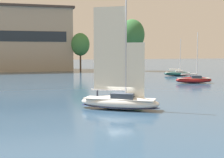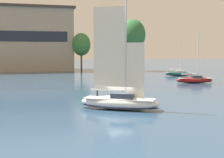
{
  "view_description": "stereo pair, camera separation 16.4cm",
  "coord_description": "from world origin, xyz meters",
  "px_view_note": "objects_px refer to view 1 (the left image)",
  "views": [
    {
      "loc": [
        -9.98,
        -32.38,
        6.41
      ],
      "look_at": [
        0.0,
        3.0,
        3.1
      ],
      "focal_mm": 50.0,
      "sensor_mm": 36.0,
      "label": 1
    },
    {
      "loc": [
        -9.82,
        -32.42,
        6.41
      ],
      "look_at": [
        0.0,
        3.0,
        3.1
      ],
      "focal_mm": 50.0,
      "sensor_mm": 36.0,
      "label": 2
    }
  ],
  "objects_px": {
    "tree_shore_center": "(80,44)",
    "sailboat_main": "(119,100)",
    "sailboat_moored_near_marina": "(178,73)",
    "sailboat_moored_outer_mooring": "(194,80)",
    "tree_shore_left": "(132,35)"
  },
  "relations": [
    {
      "from": "tree_shore_center",
      "to": "sailboat_main",
      "type": "xyz_separation_m",
      "value": [
        -7.34,
        -66.1,
        -7.48
      ]
    },
    {
      "from": "sailboat_moored_near_marina",
      "to": "sailboat_moored_outer_mooring",
      "type": "distance_m",
      "value": 17.79
    },
    {
      "from": "sailboat_moored_outer_mooring",
      "to": "sailboat_main",
      "type": "bearing_deg",
      "value": -134.74
    },
    {
      "from": "sailboat_moored_near_marina",
      "to": "tree_shore_center",
      "type": "bearing_deg",
      "value": 128.05
    },
    {
      "from": "tree_shore_center",
      "to": "sailboat_moored_near_marina",
      "type": "bearing_deg",
      "value": -51.95
    },
    {
      "from": "tree_shore_left",
      "to": "tree_shore_center",
      "type": "bearing_deg",
      "value": 167.85
    },
    {
      "from": "sailboat_moored_near_marina",
      "to": "sailboat_moored_outer_mooring",
      "type": "xyz_separation_m",
      "value": [
        -5.35,
        -16.96,
        0.04
      ]
    },
    {
      "from": "sailboat_moored_near_marina",
      "to": "tree_shore_left",
      "type": "bearing_deg",
      "value": 101.05
    },
    {
      "from": "tree_shore_center",
      "to": "sailboat_moored_outer_mooring",
      "type": "relative_size",
      "value": 1.2
    },
    {
      "from": "tree_shore_left",
      "to": "sailboat_main",
      "type": "distance_m",
      "value": 67.71
    },
    {
      "from": "tree_shore_left",
      "to": "sailboat_main",
      "type": "relative_size",
      "value": 1.34
    },
    {
      "from": "sailboat_main",
      "to": "sailboat_moored_outer_mooring",
      "type": "xyz_separation_m",
      "value": [
        22.6,
        22.81,
        -0.3
      ]
    },
    {
      "from": "tree_shore_center",
      "to": "sailboat_moored_near_marina",
      "type": "height_order",
      "value": "tree_shore_center"
    },
    {
      "from": "tree_shore_center",
      "to": "sailboat_moored_near_marina",
      "type": "distance_m",
      "value": 34.34
    },
    {
      "from": "tree_shore_left",
      "to": "sailboat_moored_outer_mooring",
      "type": "xyz_separation_m",
      "value": [
        -0.89,
        -39.82,
        -10.88
      ]
    }
  ]
}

